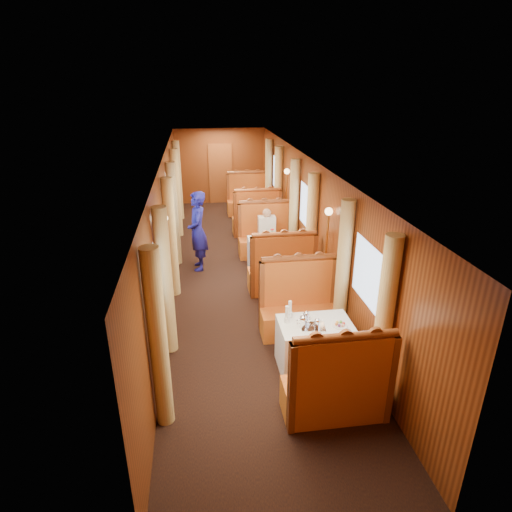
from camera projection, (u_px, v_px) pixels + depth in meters
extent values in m
cube|color=brown|center=(221.00, 174.00, 14.59)|extent=(0.80, 0.04, 2.00)
cube|color=white|center=(315.00, 346.00, 6.26)|extent=(1.05, 0.72, 0.75)
cube|color=#AF3413|center=(334.00, 398.00, 5.45)|extent=(1.30, 0.55, 0.45)
cube|color=#AF3413|center=(343.00, 369.00, 5.01)|extent=(1.30, 0.12, 0.80)
cylinder|color=brown|center=(346.00, 337.00, 4.85)|extent=(1.23, 0.10, 0.10)
cube|color=#AF3413|center=(299.00, 321.00, 7.19)|extent=(1.30, 0.55, 0.45)
cube|color=#AF3413|center=(298.00, 282.00, 7.15)|extent=(1.30, 0.12, 0.80)
cylinder|color=brown|center=(299.00, 258.00, 6.98)|extent=(1.23, 0.10, 0.10)
cube|color=white|center=(273.00, 256.00, 9.46)|extent=(1.05, 0.72, 0.75)
cube|color=#AF3413|center=(281.00, 280.00, 8.65)|extent=(1.30, 0.55, 0.45)
cube|color=#AF3413|center=(284.00, 256.00, 8.22)|extent=(1.30, 0.12, 0.80)
cylinder|color=brown|center=(284.00, 234.00, 8.05)|extent=(1.23, 0.10, 0.10)
cube|color=#AF3413|center=(266.00, 247.00, 10.39)|extent=(1.30, 0.55, 0.45)
cube|color=#AF3413|center=(264.00, 219.00, 10.35)|extent=(1.30, 0.12, 0.80)
cylinder|color=brown|center=(265.00, 202.00, 10.18)|extent=(1.23, 0.10, 0.10)
cube|color=white|center=(252.00, 211.00, 12.66)|extent=(1.05, 0.72, 0.75)
cube|color=#AF3413|center=(256.00, 226.00, 11.85)|extent=(1.30, 0.55, 0.45)
cube|color=#AF3413|center=(258.00, 206.00, 11.42)|extent=(1.30, 0.12, 0.80)
cylinder|color=brown|center=(258.00, 190.00, 11.25)|extent=(1.23, 0.10, 0.10)
cube|color=#AF3413|center=(248.00, 207.00, 13.59)|extent=(1.30, 0.55, 0.45)
cube|color=#AF3413|center=(247.00, 186.00, 13.55)|extent=(1.30, 0.12, 0.80)
cylinder|color=brown|center=(247.00, 172.00, 13.38)|extent=(1.23, 0.10, 0.10)
cube|color=silver|center=(313.00, 327.00, 6.04)|extent=(0.38, 0.31, 0.01)
cylinder|color=white|center=(340.00, 325.00, 6.07)|extent=(0.22, 0.22, 0.01)
cylinder|color=white|center=(287.00, 320.00, 6.14)|extent=(0.08, 0.08, 0.08)
cylinder|color=white|center=(287.00, 312.00, 6.09)|extent=(0.05, 0.05, 0.18)
cylinder|color=white|center=(290.00, 315.00, 6.28)|extent=(0.08, 0.08, 0.08)
cylinder|color=white|center=(290.00, 307.00, 6.23)|extent=(0.05, 0.05, 0.18)
cylinder|color=silver|center=(272.00, 236.00, 9.31)|extent=(0.06, 0.06, 0.14)
cylinder|color=silver|center=(253.00, 196.00, 12.53)|extent=(0.06, 0.06, 0.14)
cylinder|color=#DFBD72|center=(158.00, 341.00, 4.97)|extent=(0.22, 0.22, 2.35)
cylinder|color=#DFBD72|center=(165.00, 283.00, 6.39)|extent=(0.22, 0.22, 2.35)
cylinder|color=#DFBD72|center=(384.00, 324.00, 5.32)|extent=(0.22, 0.22, 2.35)
cylinder|color=#DFBD72|center=(343.00, 272.00, 6.75)|extent=(0.22, 0.22, 2.35)
cylinder|color=#DFBD72|center=(171.00, 238.00, 8.17)|extent=(0.22, 0.22, 2.35)
cylinder|color=#DFBD72|center=(174.00, 215.00, 9.59)|extent=(0.22, 0.22, 2.35)
cylinder|color=#DFBD72|center=(311.00, 232.00, 8.53)|extent=(0.22, 0.22, 2.35)
cylinder|color=#DFBD72|center=(294.00, 210.00, 9.95)|extent=(0.22, 0.22, 2.35)
cylinder|color=#DFBD72|center=(176.00, 194.00, 11.37)|extent=(0.22, 0.22, 2.35)
cylinder|color=#DFBD72|center=(178.00, 181.00, 12.80)|extent=(0.22, 0.22, 2.35)
cylinder|color=#DFBD72|center=(278.00, 190.00, 11.73)|extent=(0.22, 0.22, 2.35)
cylinder|color=#DFBD72|center=(269.00, 178.00, 13.15)|extent=(0.22, 0.22, 2.35)
cylinder|color=#BF8C3F|center=(168.00, 271.00, 7.37)|extent=(0.04, 0.04, 1.85)
sphere|color=#FFD18C|center=(164.00, 218.00, 7.01)|extent=(0.14, 0.14, 0.14)
cylinder|color=#BF8C3F|center=(325.00, 262.00, 7.74)|extent=(0.04, 0.04, 1.85)
sphere|color=#FFD18C|center=(329.00, 211.00, 7.37)|extent=(0.14, 0.14, 0.14)
cylinder|color=#BF8C3F|center=(175.00, 213.00, 10.57)|extent=(0.04, 0.04, 1.85)
sphere|color=#FFD18C|center=(172.00, 175.00, 10.21)|extent=(0.14, 0.14, 0.14)
cylinder|color=#BF8C3F|center=(286.00, 209.00, 10.94)|extent=(0.04, 0.04, 1.85)
sphere|color=#FFD18C|center=(287.00, 171.00, 10.57)|extent=(0.14, 0.14, 0.14)
imported|color=navy|center=(198.00, 231.00, 9.42)|extent=(0.45, 0.67, 1.78)
cube|color=beige|center=(267.00, 228.00, 10.09)|extent=(0.40, 0.24, 0.55)
sphere|color=tan|center=(267.00, 213.00, 9.95)|extent=(0.20, 0.20, 0.20)
cube|color=beige|center=(268.00, 239.00, 10.02)|extent=(0.36, 0.30, 0.14)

